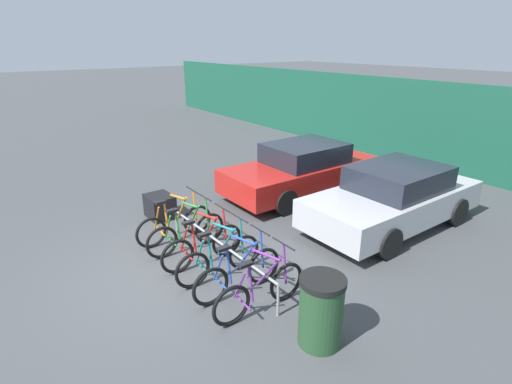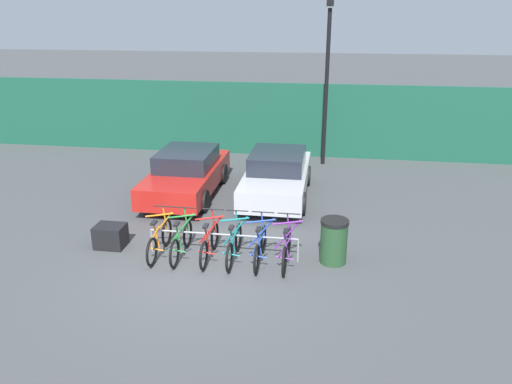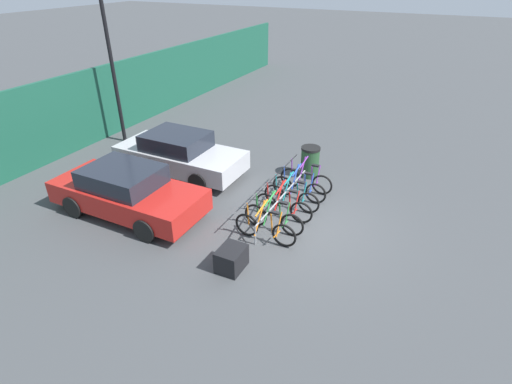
# 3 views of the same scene
# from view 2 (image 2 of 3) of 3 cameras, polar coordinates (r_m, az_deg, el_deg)

# --- Properties ---
(ground_plane) EXTENTS (120.00, 120.00, 0.00)m
(ground_plane) POSITION_cam_2_polar(r_m,az_deg,el_deg) (11.21, -6.20, -8.73)
(ground_plane) COLOR #424447
(hoarding_wall) EXTENTS (36.00, 0.16, 2.80)m
(hoarding_wall) POSITION_cam_2_polar(r_m,az_deg,el_deg) (19.56, 0.70, 8.33)
(hoarding_wall) COLOR #19513D
(hoarding_wall) RESTS_ON ground
(bike_rack) EXTENTS (3.50, 0.04, 0.57)m
(bike_rack) POSITION_cam_2_polar(r_m,az_deg,el_deg) (11.50, -3.77, -5.17)
(bike_rack) COLOR gray
(bike_rack) RESTS_ON ground
(bicycle_orange) EXTENTS (0.68, 1.71, 1.05)m
(bicycle_orange) POSITION_cam_2_polar(r_m,az_deg,el_deg) (11.80, -10.97, -5.40)
(bicycle_orange) COLOR black
(bicycle_orange) RESTS_ON ground
(bicycle_green) EXTENTS (0.68, 1.71, 1.05)m
(bicycle_green) POSITION_cam_2_polar(r_m,az_deg,el_deg) (11.65, -8.54, -5.60)
(bicycle_green) COLOR black
(bicycle_green) RESTS_ON ground
(bicycle_red) EXTENTS (0.68, 1.71, 1.05)m
(bicycle_red) POSITION_cam_2_polar(r_m,az_deg,el_deg) (11.48, -5.34, -5.86)
(bicycle_red) COLOR black
(bicycle_red) RESTS_ON ground
(bicycle_teal) EXTENTS (0.68, 1.71, 1.05)m
(bicycle_teal) POSITION_cam_2_polar(r_m,az_deg,el_deg) (11.36, -2.53, -6.07)
(bicycle_teal) COLOR black
(bicycle_teal) RESTS_ON ground
(bicycle_blue) EXTENTS (0.68, 1.71, 1.05)m
(bicycle_blue) POSITION_cam_2_polar(r_m,az_deg,el_deg) (11.27, 0.47, -6.28)
(bicycle_blue) COLOR black
(bicycle_blue) RESTS_ON ground
(bicycle_purple) EXTENTS (0.68, 1.71, 1.05)m
(bicycle_purple) POSITION_cam_2_polar(r_m,az_deg,el_deg) (11.21, 3.51, -6.47)
(bicycle_purple) COLOR black
(bicycle_purple) RESTS_ON ground
(car_red) EXTENTS (1.91, 4.39, 1.40)m
(car_red) POSITION_cam_2_polar(r_m,az_deg,el_deg) (15.40, -7.93, 2.15)
(car_red) COLOR red
(car_red) RESTS_ON ground
(car_silver) EXTENTS (1.91, 4.34, 1.40)m
(car_silver) POSITION_cam_2_polar(r_m,az_deg,el_deg) (15.08, 2.41, 1.94)
(car_silver) COLOR #B7B7BC
(car_silver) RESTS_ON ground
(lamp_post) EXTENTS (0.24, 0.44, 5.70)m
(lamp_post) POSITION_cam_2_polar(r_m,az_deg,el_deg) (18.10, 8.10, 12.96)
(lamp_post) COLOR black
(lamp_post) RESTS_ON ground
(trash_bin) EXTENTS (0.63, 0.63, 1.03)m
(trash_bin) POSITION_cam_2_polar(r_m,az_deg,el_deg) (11.34, 8.88, -5.56)
(trash_bin) COLOR #234728
(trash_bin) RESTS_ON ground
(cargo_crate) EXTENTS (0.70, 0.56, 0.55)m
(cargo_crate) POSITION_cam_2_polar(r_m,az_deg,el_deg) (12.52, -16.29, -4.85)
(cargo_crate) COLOR black
(cargo_crate) RESTS_ON ground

